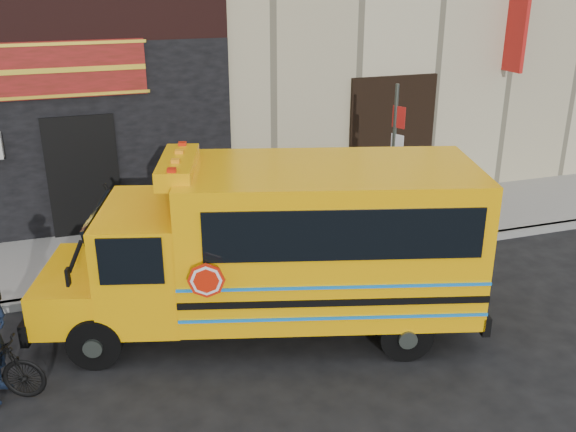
{
  "coord_description": "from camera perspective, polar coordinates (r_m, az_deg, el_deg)",
  "views": [
    {
      "loc": [
        -3.18,
        -8.15,
        5.55
      ],
      "look_at": [
        0.15,
        1.85,
        1.43
      ],
      "focal_mm": 40.0,
      "sensor_mm": 36.0,
      "label": 1
    }
  ],
  "objects": [
    {
      "name": "school_bus",
      "position": [
        10.02,
        -0.29,
        -2.45
      ],
      "size": [
        7.22,
        3.91,
        2.92
      ],
      "color": "black",
      "rests_on": "ground"
    },
    {
      "name": "ground",
      "position": [
        10.36,
        2.5,
        -11.07
      ],
      "size": [
        120.0,
        120.0,
        0.0
      ],
      "primitive_type": "plane",
      "color": "black",
      "rests_on": "ground"
    },
    {
      "name": "curb",
      "position": [
        12.48,
        -1.75,
        -4.7
      ],
      "size": [
        40.0,
        0.2,
        0.15
      ],
      "primitive_type": "cube",
      "color": "gray",
      "rests_on": "ground"
    },
    {
      "name": "sidewalk",
      "position": [
        13.79,
        -3.55,
        -2.09
      ],
      "size": [
        40.0,
        3.0,
        0.15
      ],
      "primitive_type": "cube",
      "color": "gray",
      "rests_on": "ground"
    },
    {
      "name": "sign_pole",
      "position": [
        13.17,
        9.36,
        4.85
      ],
      "size": [
        0.14,
        0.28,
        3.42
      ],
      "color": "#424A43",
      "rests_on": "ground"
    }
  ]
}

